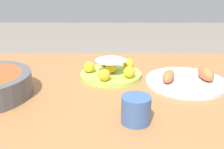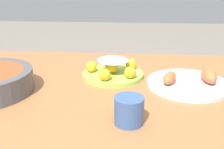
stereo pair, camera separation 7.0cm
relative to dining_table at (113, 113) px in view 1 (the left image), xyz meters
The scene contains 4 objects.
dining_table is the anchor object (origin of this frame).
cake_plate 0.20m from the dining_table, 87.67° to the right, with size 0.25×0.25×0.08m.
seafood_platter 0.31m from the dining_table, 161.42° to the right, with size 0.31×0.31×0.06m.
cup_far 0.23m from the dining_table, 108.83° to the left, with size 0.08×0.08×0.08m.
Camera 1 is at (0.00, 0.83, 1.11)m, focal length 42.00 mm.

